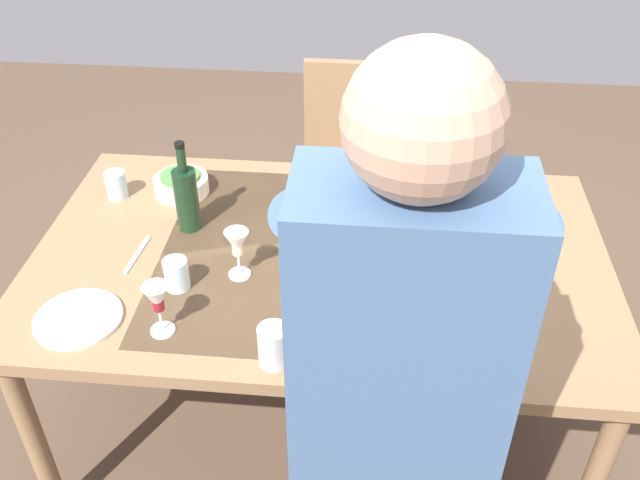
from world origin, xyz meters
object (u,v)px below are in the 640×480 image
Objects in this scene: chair_near at (350,161)px; wine_glass_right at (157,301)px; water_cup_near_right at (116,185)px; serving_bowl_pasta at (440,232)px; dining_table at (320,270)px; water_cup_far_right at (344,284)px; water_cup_near_left at (273,346)px; side_bowl_salad at (181,183)px; water_cup_far_left at (176,274)px; person_server at (394,419)px; dinner_plate_near at (78,318)px; wine_glass_left at (237,246)px; wine_bottle at (186,197)px.

wine_glass_right is at bearing 71.86° from chair_near.
serving_bowl_pasta is (-1.05, 0.15, -0.01)m from water_cup_near_right.
water_cup_far_right reaches higher than dining_table.
water_cup_near_left is (0.11, 1.34, 0.26)m from chair_near.
side_bowl_salad is (0.53, 0.61, 0.24)m from chair_near.
water_cup_near_right is at bearing -8.17° from serving_bowl_pasta.
water_cup_far_left is at bearing 126.15° from water_cup_near_right.
water_cup_far_left is at bearing -45.18° from person_server.
dining_table is at bearing 15.17° from serving_bowl_pasta.
water_cup_far_right is 0.39× the size of dinner_plate_near.
wine_glass_left reaches higher than water_cup_far_right.
chair_near is at bearing -68.76° from serving_bowl_pasta.
water_cup_near_left is 0.84m from side_bowl_salad.
dining_table is at bearing -151.16° from wine_glass_left.
water_cup_near_right and water_cup_far_right have the same top height.
side_bowl_salad reaches higher than dining_table.
wine_bottle is (0.41, -0.10, 0.17)m from dining_table.
wine_glass_left is at bearing 123.59° from side_bowl_salad.
dining_table is 0.38m from serving_bowl_pasta.
wine_glass_left reaches higher than water_cup_near_left.
wine_glass_right reaches higher than water_cup_far_left.
side_bowl_salad is (0.08, -0.19, -0.08)m from wine_bottle.
person_server is 0.95m from dinner_plate_near.
water_cup_near_left is 0.68m from serving_bowl_pasta.
water_cup_far_right is at bearing 150.39° from wine_bottle.
chair_near is 0.89m from serving_bowl_pasta.
chair_near is 3.96× the size of dinner_plate_near.
chair_near is 10.12× the size of water_cup_far_right.
dining_table is 0.86m from person_server.
wine_glass_left is at bearing -122.51° from wine_glass_right.
person_server reaches higher than water_cup_near_right.
person_server reaches higher than dining_table.
chair_near reaches higher than water_cup_far_right.
person_server reaches higher than dinner_plate_near.
side_bowl_salad is (0.12, -0.65, -0.07)m from wine_glass_right.
water_cup_near_left reaches higher than dining_table.
side_bowl_salad is (0.11, -0.48, -0.01)m from water_cup_far_left.
person_server is at bearing 123.22° from side_bowl_salad.
water_cup_far_left is at bearing 26.29° from dining_table.
wine_glass_right is 1.67× the size of water_cup_far_left.
side_bowl_salad is (0.70, -1.07, -0.20)m from person_server.
serving_bowl_pasta and side_bowl_salad have the same top height.
wine_glass_right is 0.84× the size of side_bowl_salad.
dining_table is 0.91m from chair_near.
dining_table is at bearing -99.12° from water_cup_near_left.
chair_near reaches higher than wine_glass_right.
wine_glass_right is (0.58, -0.42, -0.13)m from person_server.
water_cup_near_right is 0.54m from water_cup_far_left.
water_cup_near_left is 0.40m from water_cup_far_left.
chair_near is at bearing -104.24° from wine_glass_left.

